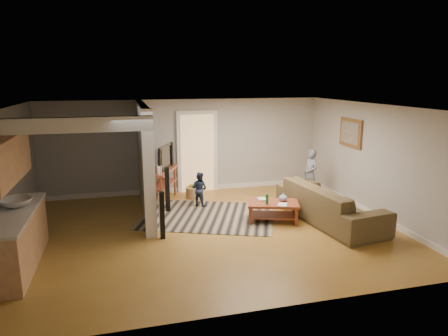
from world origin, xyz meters
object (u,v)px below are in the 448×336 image
at_px(sofa, 328,221).
at_px(tv_console, 162,172).
at_px(coffee_table, 274,206).
at_px(speaker_left, 162,215).
at_px(child, 309,197).
at_px(toy_basket, 194,192).
at_px(speaker_right, 168,189).
at_px(toddler, 200,205).

bearing_deg(sofa, tv_console, 47.64).
height_order(coffee_table, speaker_left, speaker_left).
height_order(tv_console, child, tv_console).
bearing_deg(toy_basket, speaker_left, -113.34).
bearing_deg(speaker_right, tv_console, 103.39).
relative_size(coffee_table, speaker_right, 1.16).
distance_m(speaker_right, toy_basket, 1.27).
height_order(coffee_table, toy_basket, coffee_table).
height_order(tv_console, toy_basket, tv_console).
bearing_deg(speaker_left, tv_console, 78.99).
relative_size(tv_console, toddler, 1.69).
bearing_deg(sofa, toy_basket, 38.13).
distance_m(speaker_left, toddler, 2.19).
distance_m(coffee_table, toddler, 2.01).
relative_size(child, toddler, 1.51).
bearing_deg(toddler, child, -137.56).
bearing_deg(speaker_left, sofa, -3.66).
bearing_deg(toddler, sofa, -171.84).
height_order(speaker_left, child, speaker_left).
bearing_deg(coffee_table, speaker_left, -171.17).
bearing_deg(toy_basket, sofa, -44.25).
xyz_separation_m(tv_console, speaker_right, (0.04, -0.79, -0.23)).
xyz_separation_m(coffee_table, toy_basket, (-1.35, 2.14, -0.17)).
relative_size(sofa, child, 2.16).
bearing_deg(sofa, toddler, 47.13).
height_order(coffee_table, speaker_right, speaker_right).
relative_size(sofa, speaker_right, 2.59).
bearing_deg(speaker_left, child, 19.34).
height_order(child, toddler, child).
relative_size(speaker_left, child, 0.75).
height_order(speaker_left, toy_basket, speaker_left).
xyz_separation_m(coffee_table, child, (1.56, 1.41, -0.33)).
relative_size(speaker_left, toddler, 1.13).
bearing_deg(coffee_table, toy_basket, 122.30).
distance_m(coffee_table, child, 2.13).
relative_size(sofa, tv_console, 1.94).
bearing_deg(toddler, coffee_table, 175.99).
bearing_deg(speaker_left, toddler, 54.43).
xyz_separation_m(coffee_table, toddler, (-1.34, 1.46, -0.33)).
xyz_separation_m(speaker_right, child, (3.70, 0.19, -0.53)).
bearing_deg(sofa, child, -20.71).
height_order(sofa, speaker_left, speaker_left).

